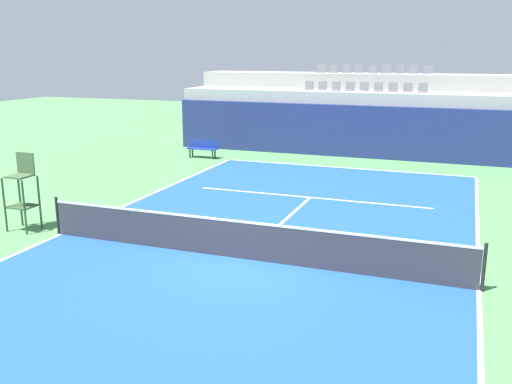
# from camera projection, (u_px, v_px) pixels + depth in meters

# --- Properties ---
(ground_plane) EXTENTS (80.00, 80.00, 0.00)m
(ground_plane) POSITION_uv_depth(u_px,v_px,m) (242.00, 259.00, 13.89)
(ground_plane) COLOR #4C8C4C
(court_surface) EXTENTS (11.00, 24.00, 0.01)m
(court_surface) POSITION_uv_depth(u_px,v_px,m) (242.00, 259.00, 13.89)
(court_surface) COLOR #1E4C99
(court_surface) RESTS_ON ground_plane
(baseline_far) EXTENTS (11.00, 0.10, 0.00)m
(baseline_far) POSITION_uv_depth(u_px,v_px,m) (344.00, 168.00, 24.75)
(baseline_far) COLOR white
(baseline_far) RESTS_ON court_surface
(sideline_left) EXTENTS (0.10, 24.00, 0.00)m
(sideline_left) POSITION_uv_depth(u_px,v_px,m) (61.00, 234.00, 15.74)
(sideline_left) COLOR white
(sideline_left) RESTS_ON court_surface
(sideline_right) EXTENTS (0.10, 24.00, 0.00)m
(sideline_right) POSITION_uv_depth(u_px,v_px,m) (479.00, 290.00, 12.03)
(sideline_right) COLOR white
(sideline_right) RESTS_ON court_surface
(service_line_far) EXTENTS (8.26, 0.10, 0.00)m
(service_line_far) POSITION_uv_depth(u_px,v_px,m) (310.00, 197.00, 19.70)
(service_line_far) COLOR white
(service_line_far) RESTS_ON court_surface
(centre_service_line) EXTENTS (0.10, 6.40, 0.00)m
(centre_service_line) POSITION_uv_depth(u_px,v_px,m) (282.00, 223.00, 16.79)
(centre_service_line) COLOR white
(centre_service_line) RESTS_ON court_surface
(back_wall) EXTENTS (18.50, 0.30, 2.49)m
(back_wall) POSITION_uv_depth(u_px,v_px,m) (357.00, 132.00, 26.96)
(back_wall) COLOR navy
(back_wall) RESTS_ON ground_plane
(stands_tier_lower) EXTENTS (18.50, 2.40, 3.07)m
(stands_tier_lower) POSITION_uv_depth(u_px,v_px,m) (362.00, 122.00, 28.12)
(stands_tier_lower) COLOR #9E9E99
(stands_tier_lower) RESTS_ON ground_plane
(stands_tier_upper) EXTENTS (18.50, 2.40, 3.84)m
(stands_tier_upper) POSITION_uv_depth(u_px,v_px,m) (370.00, 110.00, 30.20)
(stands_tier_upper) COLOR #9E9E99
(stands_tier_upper) RESTS_ON ground_plane
(seating_row_lower) EXTENTS (6.04, 0.44, 0.44)m
(seating_row_lower) POSITION_uv_depth(u_px,v_px,m) (364.00, 88.00, 27.80)
(seating_row_lower) COLOR slate
(seating_row_lower) RESTS_ON stands_tier_lower
(seating_row_upper) EXTENTS (6.04, 0.44, 0.44)m
(seating_row_upper) POSITION_uv_depth(u_px,v_px,m) (373.00, 71.00, 29.80)
(seating_row_upper) COLOR slate
(seating_row_upper) RESTS_ON stands_tier_upper
(tennis_net) EXTENTS (11.08, 0.08, 1.07)m
(tennis_net) POSITION_uv_depth(u_px,v_px,m) (242.00, 239.00, 13.77)
(tennis_net) COLOR black
(tennis_net) RESTS_ON court_surface
(umpire_chair) EXTENTS (0.76, 0.66, 2.20)m
(umpire_chair) POSITION_uv_depth(u_px,v_px,m) (22.00, 189.00, 15.93)
(umpire_chair) COLOR #334C2D
(umpire_chair) RESTS_ON ground_plane
(player_bench) EXTENTS (1.50, 0.40, 0.85)m
(player_bench) POSITION_uv_depth(u_px,v_px,m) (203.00, 147.00, 27.01)
(player_bench) COLOR navy
(player_bench) RESTS_ON ground_plane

